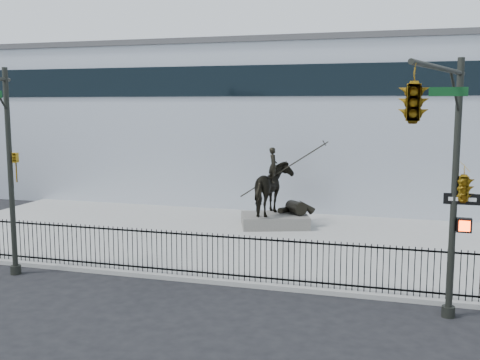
# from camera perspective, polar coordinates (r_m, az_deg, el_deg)

# --- Properties ---
(ground) EXTENTS (120.00, 120.00, 0.00)m
(ground) POSITION_cam_1_polar(r_m,az_deg,el_deg) (17.55, -3.51, -11.59)
(ground) COLOR black
(ground) RESTS_ON ground
(plaza) EXTENTS (30.00, 12.00, 0.15)m
(plaza) POSITION_cam_1_polar(r_m,az_deg,el_deg) (23.97, 2.18, -6.11)
(plaza) COLOR gray
(plaza) RESTS_ON ground
(building) EXTENTS (44.00, 14.00, 9.00)m
(building) POSITION_cam_1_polar(r_m,az_deg,el_deg) (36.05, 7.28, 5.59)
(building) COLOR #B2BAC2
(building) RESTS_ON ground
(picket_fence) EXTENTS (22.10, 0.10, 1.50)m
(picket_fence) POSITION_cam_1_polar(r_m,az_deg,el_deg) (18.41, -2.21, -7.71)
(picket_fence) COLOR black
(picket_fence) RESTS_ON plaza
(statue_plinth) EXTENTS (3.54, 2.96, 0.57)m
(statue_plinth) POSITION_cam_1_polar(r_m,az_deg,el_deg) (26.16, 3.55, -4.13)
(statue_plinth) COLOR #585551
(statue_plinth) RESTS_ON plaza
(equestrian_statue) EXTENTS (3.68, 2.93, 3.29)m
(equestrian_statue) POSITION_cam_1_polar(r_m,az_deg,el_deg) (25.91, 3.70, -0.94)
(equestrian_statue) COLOR black
(equestrian_statue) RESTS_ON statue_plinth
(traffic_signal_right) EXTENTS (2.17, 6.86, 7.00)m
(traffic_signal_right) POSITION_cam_1_polar(r_m,az_deg,el_deg) (13.63, 19.72, 3.27)
(traffic_signal_right) COLOR #242621
(traffic_signal_right) RESTS_ON ground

